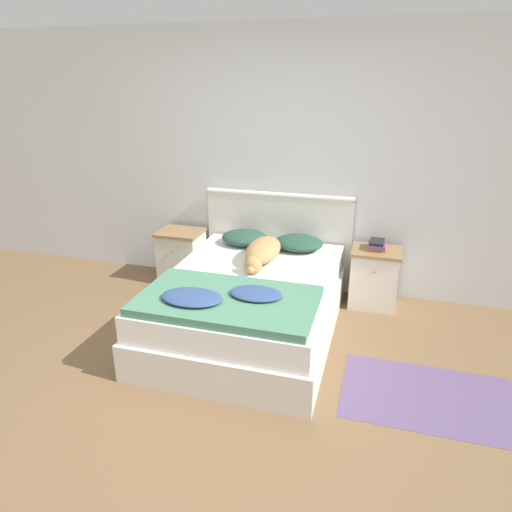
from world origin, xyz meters
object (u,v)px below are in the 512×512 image
(pillow_left, at_px, (245,238))
(pillow_right, at_px, (299,243))
(dog, at_px, (263,251))
(book_stack, at_px, (377,245))
(nightstand_left, at_px, (182,256))
(bed, at_px, (250,303))
(nightstand_right, at_px, (374,277))

(pillow_left, xyz_separation_m, pillow_right, (0.54, 0.00, 0.00))
(dog, distance_m, book_stack, 1.09)
(pillow_left, bearing_deg, pillow_right, 0.00)
(nightstand_left, distance_m, dog, 1.16)
(dog, bearing_deg, bed, -92.91)
(nightstand_left, height_order, pillow_left, pillow_left)
(pillow_right, bearing_deg, book_stack, 6.62)
(bed, height_order, dog, dog)
(pillow_right, height_order, dog, dog)
(pillow_left, height_order, dog, dog)
(nightstand_right, relative_size, pillow_left, 1.22)
(book_stack, bearing_deg, pillow_left, -176.20)
(book_stack, bearing_deg, nightstand_left, -179.28)
(nightstand_left, bearing_deg, pillow_left, -4.64)
(pillow_right, bearing_deg, nightstand_right, 4.64)
(pillow_left, height_order, book_stack, same)
(pillow_left, height_order, pillow_right, same)
(pillow_left, bearing_deg, book_stack, 3.80)
(bed, bearing_deg, dog, 87.09)
(nightstand_left, height_order, dog, dog)
(nightstand_left, xyz_separation_m, nightstand_right, (2.00, 0.00, 0.00))
(nightstand_left, xyz_separation_m, pillow_right, (1.27, -0.06, 0.30))
(nightstand_left, distance_m, nightstand_right, 2.00)
(bed, relative_size, dog, 2.42)
(bed, relative_size, nightstand_left, 3.47)
(bed, xyz_separation_m, nightstand_right, (1.00, 0.79, 0.03))
(pillow_left, distance_m, dog, 0.48)
(pillow_left, relative_size, pillow_right, 1.00)
(bed, xyz_separation_m, book_stack, (1.00, 0.82, 0.35))
(nightstand_left, distance_m, book_stack, 2.02)
(pillow_left, distance_m, book_stack, 1.27)
(book_stack, bearing_deg, nightstand_right, -84.14)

